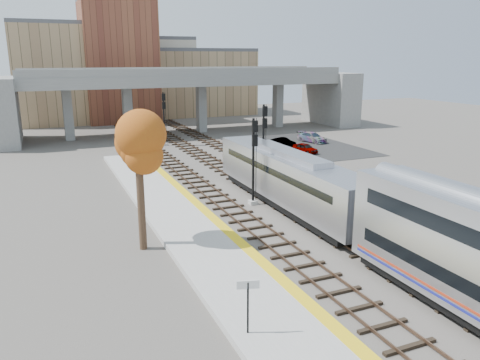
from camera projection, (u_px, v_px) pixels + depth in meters
name	position (u px, v px, depth m)	size (l,w,h in m)	color
ground	(328.00, 242.00, 28.71)	(160.00, 160.00, 0.00)	#47423D
platform	(218.00, 258.00, 25.90)	(4.50, 60.00, 0.35)	#9E9E99
yellow_strip	(249.00, 250.00, 26.58)	(0.70, 60.00, 0.01)	yellow
tracks	(256.00, 188.00, 40.15)	(10.70, 95.00, 0.25)	black
overpass	(188.00, 93.00, 69.11)	(54.00, 12.00, 9.50)	slate
buildings_far	(134.00, 74.00, 86.36)	(43.00, 21.00, 20.60)	tan
parking_lot	(298.00, 147.00, 58.92)	(14.00, 18.00, 0.04)	black
locomotive	(288.00, 178.00, 34.85)	(3.02, 19.05, 4.10)	#A8AAB2
signal_mast_near	(254.00, 164.00, 35.15)	(0.60, 0.64, 6.63)	#9E9E99
signal_mast_mid	(264.00, 143.00, 42.62)	(0.60, 0.64, 6.89)	#9E9E99
signal_mast_far	(164.00, 120.00, 59.18)	(0.60, 0.64, 6.73)	#9E9E99
station_sign	(248.00, 296.00, 18.21)	(0.88, 0.30, 2.27)	black
tree	(138.00, 150.00, 26.15)	(3.60, 3.60, 8.02)	#382619
car_a	(305.00, 148.00, 55.00)	(1.35, 3.35, 1.14)	#99999E
car_b	(283.00, 142.00, 58.89)	(1.18, 3.39, 1.12)	#99999E
car_c	(312.00, 137.00, 62.07)	(1.79, 4.40, 1.28)	#99999E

